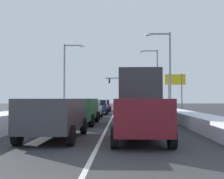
# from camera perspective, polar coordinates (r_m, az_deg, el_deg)

# --- Properties ---
(ground_plane) EXTENTS (140.84, 140.84, 0.00)m
(ground_plane) POSITION_cam_1_polar(r_m,az_deg,el_deg) (25.83, 0.09, -5.58)
(ground_plane) COLOR #333335
(lane_stripe_between_right_lane_and_center_lane) EXTENTS (0.14, 59.59, 0.01)m
(lane_stripe_between_right_lane_and_center_lane) POSITION_cam_1_polar(r_m,az_deg,el_deg) (31.23, 0.42, -4.92)
(lane_stripe_between_right_lane_and_center_lane) COLOR silver
(lane_stripe_between_right_lane_and_center_lane) RESTS_ON ground
(snow_bank_right_shoulder) EXTENTS (1.62, 59.59, 0.74)m
(snow_bank_right_shoulder) POSITION_cam_1_polar(r_m,az_deg,el_deg) (31.52, 10.12, -4.20)
(snow_bank_right_shoulder) COLOR white
(snow_bank_right_shoulder) RESTS_ON ground
(snow_bank_left_shoulder) EXTENTS (1.91, 59.59, 0.91)m
(snow_bank_left_shoulder) POSITION_cam_1_polar(r_m,az_deg,el_deg) (31.80, -9.20, -4.03)
(snow_bank_left_shoulder) COLOR white
(snow_bank_left_shoulder) RESTS_ON ground
(suv_maroon_right_lane_nearest) EXTENTS (2.16, 4.90, 1.67)m
(suv_maroon_right_lane_nearest) POSITION_cam_1_polar(r_m,az_deg,el_deg) (11.09, 5.72, -5.26)
(suv_maroon_right_lane_nearest) COLOR maroon
(suv_maroon_right_lane_nearest) RESTS_ON ground
(box_truck_right_lane_second) EXTENTS (2.53, 7.20, 3.36)m
(box_truck_right_lane_second) POSITION_cam_1_polar(r_m,az_deg,el_deg) (18.31, 5.16, -1.15)
(box_truck_right_lane_second) COLOR black
(box_truck_right_lane_second) RESTS_ON ground
(sedan_tan_right_lane_third) EXTENTS (2.00, 4.50, 1.51)m
(sedan_tan_right_lane_third) POSITION_cam_1_polar(r_m,az_deg,el_deg) (26.87, 3.45, -3.80)
(sedan_tan_right_lane_third) COLOR #937F60
(sedan_tan_right_lane_third) RESTS_ON ground
(sedan_gray_right_lane_fourth) EXTENTS (2.00, 4.50, 1.51)m
(sedan_gray_right_lane_fourth) POSITION_cam_1_polar(r_m,az_deg,el_deg) (33.12, 3.27, -3.43)
(sedan_gray_right_lane_fourth) COLOR slate
(sedan_gray_right_lane_fourth) RESTS_ON ground
(sedan_white_right_lane_fifth) EXTENTS (2.00, 4.50, 1.51)m
(sedan_white_right_lane_fifth) POSITION_cam_1_polar(r_m,az_deg,el_deg) (39.11, 3.58, -3.19)
(sedan_white_right_lane_fifth) COLOR silver
(sedan_white_right_lane_fifth) RESTS_ON ground
(suv_charcoal_center_lane_nearest) EXTENTS (2.16, 4.90, 1.67)m
(suv_charcoal_center_lane_nearest) POSITION_cam_1_polar(r_m,az_deg,el_deg) (11.86, -11.52, -5.01)
(suv_charcoal_center_lane_nearest) COLOR #38383D
(suv_charcoal_center_lane_nearest) RESTS_ON ground
(suv_green_center_lane_second) EXTENTS (2.16, 4.90, 1.67)m
(suv_green_center_lane_second) POSITION_cam_1_polar(r_m,az_deg,el_deg) (18.30, -6.58, -3.91)
(suv_green_center_lane_second) COLOR #1E5633
(suv_green_center_lane_second) RESTS_ON ground
(sedan_silver_center_lane_third) EXTENTS (2.00, 4.50, 1.51)m
(sedan_silver_center_lane_third) POSITION_cam_1_polar(r_m,az_deg,el_deg) (23.94, -4.57, -4.03)
(sedan_silver_center_lane_third) COLOR #B7BABF
(sedan_silver_center_lane_third) RESTS_ON ground
(sedan_navy_center_lane_fourth) EXTENTS (2.00, 4.50, 1.51)m
(sedan_navy_center_lane_fourth) POSITION_cam_1_polar(r_m,az_deg,el_deg) (29.93, -2.73, -3.60)
(sedan_navy_center_lane_fourth) COLOR navy
(sedan_navy_center_lane_fourth) RESTS_ON ground
(sedan_red_center_lane_fifth) EXTENTS (2.00, 4.50, 1.51)m
(sedan_red_center_lane_fifth) POSITION_cam_1_polar(r_m,az_deg,el_deg) (36.68, -1.82, -3.28)
(sedan_red_center_lane_fifth) COLOR maroon
(sedan_red_center_lane_fifth) RESTS_ON ground
(traffic_light_gantry) EXTENTS (7.54, 0.47, 6.20)m
(traffic_light_gantry) POSITION_cam_1_polar(r_m,az_deg,el_deg) (58.34, 3.66, 0.92)
(traffic_light_gantry) COLOR slate
(traffic_light_gantry) RESTS_ON ground
(street_lamp_right_near) EXTENTS (2.66, 0.36, 8.45)m
(street_lamp_right_near) POSITION_cam_1_polar(r_m,az_deg,el_deg) (29.03, 11.07, 4.83)
(street_lamp_right_near) COLOR gray
(street_lamp_right_near) RESTS_ON ground
(street_lamp_right_mid) EXTENTS (2.66, 0.36, 8.55)m
(street_lamp_right_mid) POSITION_cam_1_polar(r_m,az_deg,el_deg) (39.73, 8.74, 3.10)
(street_lamp_right_mid) COLOR gray
(street_lamp_right_mid) RESTS_ON ground
(street_lamp_left_mid) EXTENTS (2.66, 0.36, 8.44)m
(street_lamp_left_mid) POSITION_cam_1_polar(r_m,az_deg,el_deg) (35.12, -9.17, 3.65)
(street_lamp_left_mid) COLOR gray
(street_lamp_left_mid) RESTS_ON ground
(roadside_sign_right) EXTENTS (3.20, 0.16, 5.50)m
(roadside_sign_right) POSITION_cam_1_polar(r_m,az_deg,el_deg) (43.96, 12.79, 1.25)
(roadside_sign_right) COLOR #59595B
(roadside_sign_right) RESTS_ON ground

